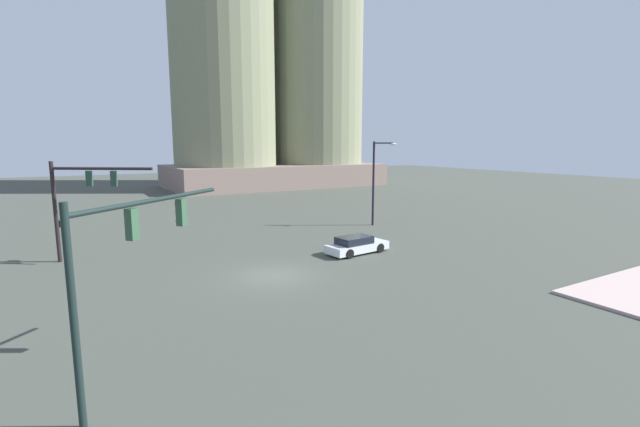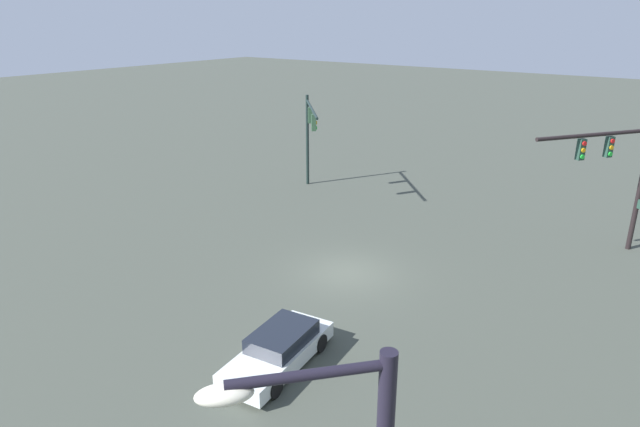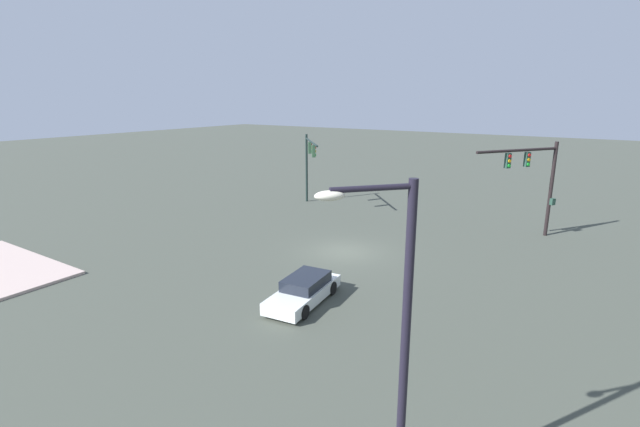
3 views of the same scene
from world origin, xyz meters
The scene contains 4 objects.
ground_plane centered at (0.00, 0.00, 0.00)m, with size 197.00×197.00×0.00m, color #41463D.
traffic_signal_near_corner centered at (-9.32, 8.98, 4.41)m, with size 5.50×4.21×6.44m.
traffic_signal_opposite_side centered at (-8.72, -8.64, 4.40)m, with size 5.29×4.74×6.09m.
sedan_car_approaching centered at (7.13, 1.98, 0.57)m, with size 4.72×2.24×1.21m.
Camera 2 is at (19.12, 12.34, 11.05)m, focal length 31.09 mm.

